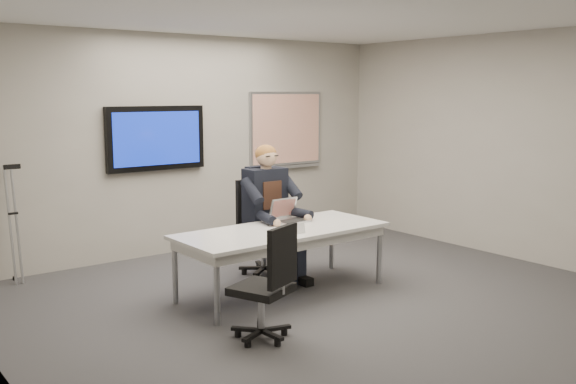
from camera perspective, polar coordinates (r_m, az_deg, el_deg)
floor at (r=6.32m, az=4.95°, el=-10.26°), size 6.00×6.00×0.02m
ceiling at (r=6.02m, az=5.31°, el=15.83°), size 6.00×6.00×0.02m
wall_back at (r=8.46m, az=-8.72°, el=4.23°), size 6.00×0.02×2.80m
wall_left at (r=4.58m, az=-23.88°, el=-0.26°), size 0.02×6.00×2.80m
wall_right at (r=8.32m, az=20.62°, el=3.69°), size 0.02×6.00×2.80m
conference_table at (r=6.60m, az=-0.52°, el=-3.94°), size 2.23×0.96×0.68m
tv_display at (r=8.18m, az=-11.64°, el=4.70°), size 1.30×0.09×0.80m
whiteboard at (r=9.27m, az=-0.16°, el=5.53°), size 1.25×0.08×1.10m
office_chair_far at (r=7.36m, az=-2.36°, el=-4.73°), size 0.53×0.53×1.08m
office_chair_near at (r=5.45m, az=-1.99°, el=-9.95°), size 0.62×0.62×1.00m
seated_person at (r=7.09m, az=-1.13°, el=-3.06°), size 0.46×0.79×1.50m
crutch at (r=7.57m, az=-23.23°, el=-2.48°), size 0.25×0.51×1.38m
laptop at (r=6.95m, az=0.01°, el=-2.12°), size 0.36×0.33×0.25m
name_tent at (r=6.35m, az=0.38°, el=-3.28°), size 0.25×0.11×0.10m
pen at (r=6.24m, az=-0.27°, el=-3.89°), size 0.02×0.14×0.01m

